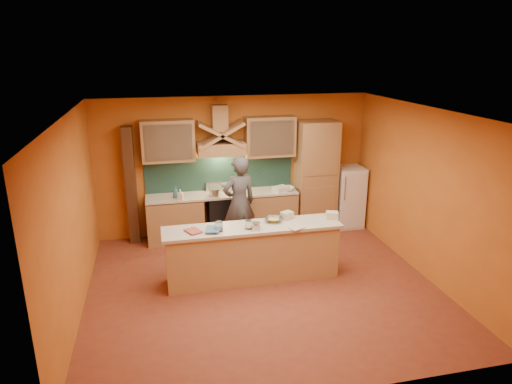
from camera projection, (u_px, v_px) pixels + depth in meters
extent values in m
cube|color=brown|center=(263.00, 287.00, 7.38)|extent=(5.50, 5.00, 0.01)
cube|color=white|center=(264.00, 113.00, 6.53)|extent=(5.50, 5.00, 0.01)
cube|color=#C66D26|center=(234.00, 165.00, 9.28)|extent=(5.50, 0.02, 2.80)
cube|color=#C66D26|center=(321.00, 284.00, 4.63)|extent=(5.50, 0.02, 2.80)
cube|color=#C66D26|center=(72.00, 219.00, 6.37)|extent=(0.02, 5.00, 2.80)
cube|color=#C66D26|center=(425.00, 193.00, 7.53)|extent=(0.02, 5.00, 2.80)
cube|color=#A6794C|center=(175.00, 220.00, 9.03)|extent=(1.10, 0.60, 0.86)
cube|color=#A6794C|center=(268.00, 213.00, 9.43)|extent=(1.10, 0.60, 0.86)
cube|color=beige|center=(222.00, 194.00, 9.09)|extent=(3.00, 0.62, 0.04)
cube|color=black|center=(223.00, 215.00, 9.22)|extent=(0.60, 0.58, 0.90)
cube|color=#183630|center=(220.00, 174.00, 9.24)|extent=(3.00, 0.03, 0.70)
cube|color=#A6794C|center=(221.00, 148.00, 8.85)|extent=(0.92, 0.50, 0.24)
cube|color=#A6794C|center=(219.00, 118.00, 8.77)|extent=(0.30, 0.30, 0.50)
cube|color=#A6794C|center=(168.00, 141.00, 8.66)|extent=(1.00, 0.35, 0.80)
cube|color=#A6794C|center=(270.00, 136.00, 9.08)|extent=(1.00, 0.35, 0.80)
cube|color=#A6794C|center=(315.00, 176.00, 9.42)|extent=(0.80, 0.60, 2.30)
cube|color=white|center=(348.00, 197.00, 9.73)|extent=(0.58, 0.60, 1.30)
cube|color=#472816|center=(131.00, 186.00, 8.78)|extent=(0.20, 0.30, 2.30)
cube|color=tan|center=(253.00, 255.00, 7.50)|extent=(2.80, 0.55, 0.88)
cube|color=beige|center=(253.00, 227.00, 7.36)|extent=(2.90, 0.62, 0.05)
imported|color=#4C4C51|center=(239.00, 203.00, 8.56)|extent=(0.75, 0.59, 1.81)
cylinder|color=silver|center=(215.00, 193.00, 8.88)|extent=(0.27, 0.27, 0.17)
cylinder|color=#BABBC2|center=(226.00, 189.00, 9.21)|extent=(0.21, 0.21, 0.13)
imported|color=silver|center=(181.00, 195.00, 8.65)|extent=(0.13, 0.13, 0.21)
imported|color=#32678A|center=(175.00, 192.00, 8.78)|extent=(0.13, 0.13, 0.24)
imported|color=white|center=(288.00, 189.00, 9.23)|extent=(0.26, 0.26, 0.08)
cube|color=white|center=(281.00, 189.00, 9.18)|extent=(0.36, 0.33, 0.10)
imported|color=#A6433B|center=(188.00, 233.00, 7.05)|extent=(0.30, 0.33, 0.03)
imported|color=teal|center=(206.00, 229.00, 7.13)|extent=(0.28, 0.34, 0.02)
cylinder|color=silver|center=(219.00, 227.00, 7.13)|extent=(0.13, 0.13, 0.15)
cylinder|color=white|center=(249.00, 225.00, 7.22)|extent=(0.15, 0.15, 0.14)
cube|color=silver|center=(256.00, 227.00, 7.19)|extent=(0.15, 0.15, 0.11)
imported|color=silver|center=(273.00, 220.00, 7.53)|extent=(0.34, 0.34, 0.07)
cube|color=beige|center=(297.00, 228.00, 7.26)|extent=(0.30, 0.27, 0.02)
cube|color=beige|center=(287.00, 215.00, 7.64)|extent=(0.23, 0.21, 0.12)
cube|color=beige|center=(332.00, 215.00, 7.65)|extent=(0.23, 0.20, 0.12)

